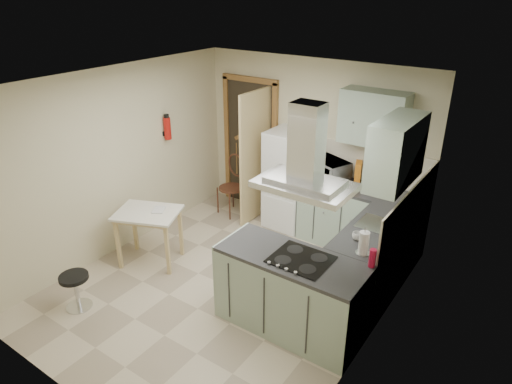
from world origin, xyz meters
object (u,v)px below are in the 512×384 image
Objects in this scene: drop_leaf_table at (150,237)px; bentwood_chair at (231,188)px; fridge at (289,180)px; microwave at (328,170)px; peninsula at (291,293)px; stool at (76,291)px; extractor_hood at (305,185)px.

drop_leaf_table is 0.89× the size of bentwood_chair.
fridge is 2.19m from drop_leaf_table.
microwave is at bearing -0.06° from fridge.
bentwood_chair is at bearing 66.32° from drop_leaf_table.
fridge is at bearing 26.74° from bentwood_chair.
microwave reaches higher than peninsula.
peninsula is 1.95× the size of drop_leaf_table.
fridge is 3.42× the size of stool.
stool is at bearing -107.22° from fridge.
bentwood_chair is 2.03× the size of stool.
extractor_hood is 2.05× the size of stool.
fridge is at bearing 72.78° from stool.
extractor_hood reaches higher than drop_leaf_table.
bentwood_chair is at bearing -150.50° from microwave.
peninsula is 2.15m from microwave.
peninsula is at bearing -24.93° from bentwood_chair.
fridge reaches higher than drop_leaf_table.
drop_leaf_table is at bearing -107.54° from microwave.
fridge is 1.01m from bentwood_chair.
bentwood_chair is (0.03, 1.72, 0.07)m from drop_leaf_table.
fridge is 3.28m from stool.
microwave is at bearing 109.31° from extractor_hood.
bentwood_chair reaches higher than stool.
microwave is (1.59, 3.09, 0.83)m from stool.
microwave is (-0.59, 1.98, 0.60)m from peninsula.
bentwood_chair is (-0.94, -0.21, -0.31)m from fridge.
fridge reaches higher than stool.
fridge is 0.97× the size of peninsula.
drop_leaf_table is at bearing 90.33° from stool.
stool is (-0.02, -2.89, -0.23)m from bentwood_chair.
drop_leaf_table is (-0.96, -1.93, -0.38)m from fridge.
stool is (-0.96, -3.09, -0.53)m from fridge.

